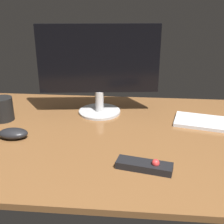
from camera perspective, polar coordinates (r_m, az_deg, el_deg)
desk at (r=111.27cm, az=3.44°, el=-4.76°), size 140.00×84.00×2.00cm
monitor at (r=123.58cm, az=-2.57°, el=8.91°), size 50.11×18.24×37.95cm
computer_mouse at (r=112.81cm, az=-18.58°, el=-3.96°), size 10.78×6.77×3.69cm
media_remote at (r=90.15cm, az=6.41°, el=-10.26°), size 17.51×8.45×3.85cm
coffee_mug at (r=128.91cm, az=-20.42°, el=0.55°), size 8.55×8.55×9.67cm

